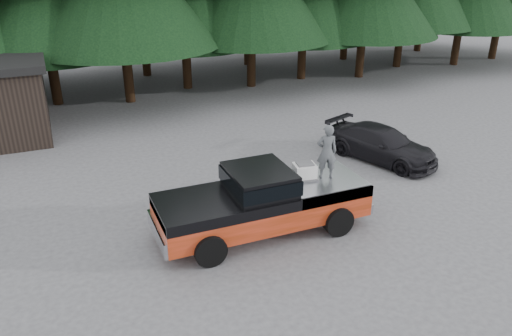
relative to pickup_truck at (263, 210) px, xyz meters
name	(u,v)px	position (x,y,z in m)	size (l,w,h in m)	color
ground	(257,230)	(-0.12, 0.08, -0.67)	(120.00, 120.00, 0.00)	#4D4D4F
pickup_truck	(263,210)	(0.00, 0.00, 0.00)	(6.00, 2.04, 1.33)	red
truck_cab	(259,179)	(-0.10, 0.00, 0.96)	(1.66, 1.90, 0.59)	black
air_compressor	(304,172)	(1.35, 0.15, 0.87)	(0.60, 0.50, 0.41)	white
man_on_bed	(327,152)	(1.94, -0.01, 1.45)	(0.57, 0.38, 1.57)	#4C4F53
parked_car	(381,144)	(6.17, 3.05, -0.04)	(1.75, 4.31, 1.25)	black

